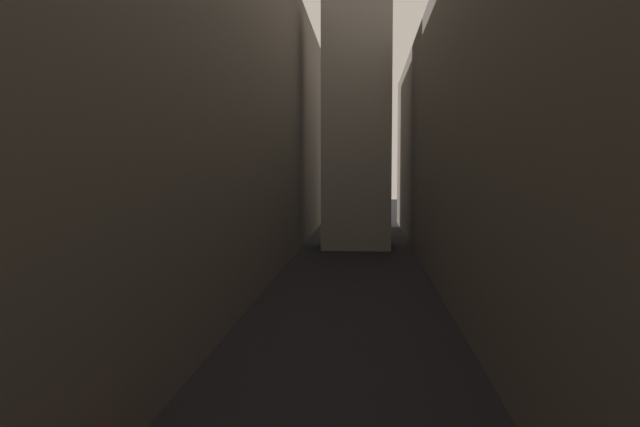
{
  "coord_description": "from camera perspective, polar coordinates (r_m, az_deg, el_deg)",
  "views": [
    {
      "loc": [
        1.0,
        9.37,
        7.65
      ],
      "look_at": [
        0.0,
        23.02,
        6.72
      ],
      "focal_mm": 35.82,
      "sensor_mm": 36.0,
      "label": 1
    }
  ],
  "objects": [
    {
      "name": "building_block_right",
      "position": [
        42.38,
        20.48,
        6.91
      ],
      "size": [
        14.58,
        108.0,
        20.17
      ],
      "primitive_type": "cube",
      "color": "#60594F",
      "rests_on": "ground"
    },
    {
      "name": "building_block_left",
      "position": [
        42.71,
        -12.82,
        10.04
      ],
      "size": [
        11.65,
        108.0,
        24.64
      ],
      "primitive_type": "cube",
      "color": "#60594F",
      "rests_on": "ground"
    },
    {
      "name": "ground_plane",
      "position": [
        39.39,
        2.67,
        -7.34
      ],
      "size": [
        264.0,
        264.0,
        0.0
      ],
      "primitive_type": "plane",
      "color": "black"
    }
  ]
}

